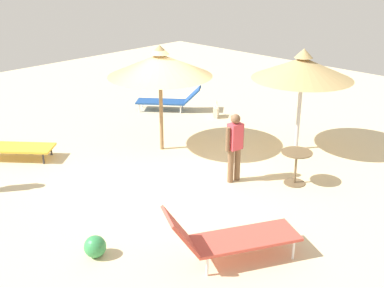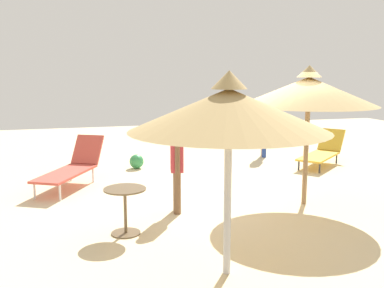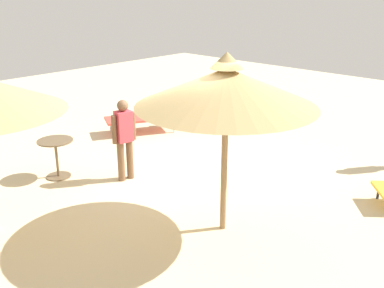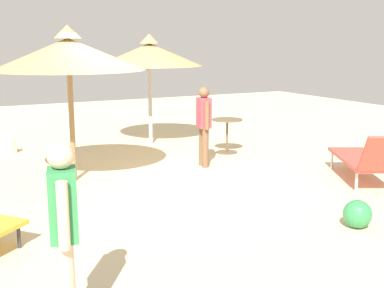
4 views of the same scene
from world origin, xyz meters
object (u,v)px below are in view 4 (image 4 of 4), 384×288
at_px(side_table_round, 227,130).
at_px(beach_ball, 358,214).
at_px(parasol_umbrella_near_right, 149,55).
at_px(lounge_chair_near_left, 366,158).
at_px(person_standing_far_right, 204,122).
at_px(handbag, 8,144).
at_px(person_standing_edge, 64,226).
at_px(parasol_umbrella_front, 68,54).

bearing_deg(side_table_round, beach_ball, -100.45).
relative_size(parasol_umbrella_near_right, lounge_chair_near_left, 1.13).
height_order(person_standing_far_right, beach_ball, person_standing_far_right).
height_order(parasol_umbrella_near_right, lounge_chair_near_left, parasol_umbrella_near_right).
xyz_separation_m(person_standing_far_right, handbag, (-3.17, 3.00, -0.68)).
distance_m(parasol_umbrella_near_right, side_table_round, 2.54).
relative_size(person_standing_edge, person_standing_far_right, 1.04).
bearing_deg(parasol_umbrella_near_right, parasol_umbrella_front, -135.75).
xyz_separation_m(person_standing_far_right, beach_ball, (0.18, -3.76, -0.68)).
bearing_deg(parasol_umbrella_front, lounge_chair_near_left, -30.37).
distance_m(parasol_umbrella_near_right, lounge_chair_near_left, 5.45).
height_order(parasol_umbrella_near_right, person_standing_far_right, parasol_umbrella_near_right).
relative_size(person_standing_edge, side_table_round, 2.15).
relative_size(parasol_umbrella_near_right, side_table_round, 3.46).
relative_size(handbag, beach_ball, 1.38).
bearing_deg(lounge_chair_near_left, side_table_round, 103.76).
bearing_deg(handbag, person_standing_edge, -93.87).
xyz_separation_m(person_standing_edge, beach_ball, (3.84, 0.57, -0.71)).
height_order(lounge_chair_near_left, beach_ball, lounge_chair_near_left).
height_order(parasol_umbrella_front, side_table_round, parasol_umbrella_front).
height_order(lounge_chair_near_left, handbag, lounge_chair_near_left).
xyz_separation_m(parasol_umbrella_near_right, lounge_chair_near_left, (1.84, -4.87, -1.62)).
bearing_deg(person_standing_edge, beach_ball, 8.41).
distance_m(parasol_umbrella_front, person_standing_edge, 4.80).
distance_m(parasol_umbrella_front, beach_ball, 5.11).
bearing_deg(person_standing_edge, side_table_round, 47.64).
distance_m(handbag, beach_ball, 7.54).
bearing_deg(person_standing_far_right, parasol_umbrella_front, 176.50).
xyz_separation_m(handbag, beach_ball, (3.35, -6.75, -0.00)).
relative_size(parasol_umbrella_front, lounge_chair_near_left, 1.17).
distance_m(parasol_umbrella_front, handbag, 3.53).
height_order(person_standing_edge, beach_ball, person_standing_edge).
bearing_deg(person_standing_edge, parasol_umbrella_front, 75.06).
height_order(lounge_chair_near_left, side_table_round, lounge_chair_near_left).
xyz_separation_m(parasol_umbrella_front, person_standing_far_right, (2.47, -0.15, -1.29)).
bearing_deg(beach_ball, side_table_round, 79.55).
bearing_deg(handbag, beach_ball, -63.64).
distance_m(parasol_umbrella_near_right, person_standing_far_right, 2.79).
distance_m(parasol_umbrella_near_right, person_standing_edge, 7.83).
relative_size(parasol_umbrella_front, side_table_round, 3.57).
bearing_deg(parasol_umbrella_front, person_standing_edge, -104.94).
xyz_separation_m(person_standing_edge, person_standing_far_right, (3.66, 4.32, -0.03)).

